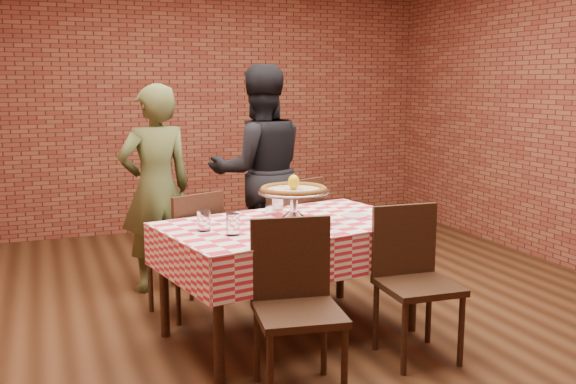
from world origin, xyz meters
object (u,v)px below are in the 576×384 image
Objects in this scene: table at (290,279)px; chair_far_right at (283,236)px; water_glass_right at (204,221)px; pizza_stand at (294,207)px; chair_far_left at (184,252)px; diner_black at (260,172)px; water_glass_left at (233,224)px; chair_near_right at (419,285)px; condiment_caddy at (274,205)px; pizza at (294,190)px; diner_olive at (156,189)px; chair_near_left at (299,311)px.

table is 1.71× the size of chair_far_right.
table is at bearing 4.12° from water_glass_right.
water_glass_right is at bearing -179.52° from pizza_stand.
chair_far_left is 0.96× the size of chair_far_right.
diner_black is at bearing -111.22° from chair_far_right.
diner_black reaches higher than water_glass_left.
chair_near_right is at bearing 81.53° from chair_far_right.
chair_near_right reaches higher than condiment_caddy.
table is 0.53m from condiment_caddy.
table is 3.75× the size of pizza.
chair_far_left is 0.55× the size of diner_olive.
chair_far_right is (0.52, 1.59, 0.00)m from chair_near_left.
chair_far_right is at bearing 73.70° from pizza_stand.
chair_far_right is 1.07m from diner_olive.
pizza is (0.00, 0.00, 0.11)m from pizza_stand.
chair_far_left is at bearing 110.40° from chair_near_left.
diner_olive reaches higher than chair_near_right.
chair_far_left is 0.50× the size of diner_black.
condiment_caddy is (-0.02, 0.31, -0.04)m from pizza_stand.
condiment_caddy reaches higher than table.
pizza is 0.26× the size of diner_olive.
chair_far_left is (-0.57, 0.69, -0.52)m from pizza.
water_glass_right is 0.99× the size of condiment_caddy.
water_glass_left is at bearing -155.47° from table.
pizza is (0.01, -0.04, 0.60)m from table.
diner_black is (0.90, 0.09, 0.08)m from diner_olive.
diner_black is (0.83, 1.39, 0.08)m from water_glass_right.
condiment_caddy is at bearing 47.51° from water_glass_left.
pizza is 0.97m from chair_near_right.
table is at bearing 108.10° from pizza_stand.
chair_near_left is at bearing 50.77° from chair_far_right.
diner_olive is 0.91m from diner_black.
pizza_stand is 3.63× the size of water_glass_right.
condiment_caddy is 0.15× the size of chair_far_left.
chair_far_right is at bearing 94.00° from diner_black.
chair_near_left reaches higher than water_glass_left.
pizza_stand is 0.31m from condiment_caddy.
chair_near_right is 1.72m from chair_far_left.
pizza_stand is at bearing -104.05° from condiment_caddy.
water_glass_left is (-0.45, -0.17, -0.04)m from pizza_stand.
chair_near_right is 2.28m from diner_olive.
chair_far_right is at bearing 45.93° from condiment_caddy.
condiment_caddy is at bearing 28.91° from water_glass_right.
chair_far_right reaches higher than chair_near_right.
diner_olive is at bearing 109.30° from chair_near_left.
pizza is at bearing -104.05° from condiment_caddy.
chair_far_right is (0.83, 0.83, -0.36)m from water_glass_right.
water_glass_left is 1.70m from diner_black.
table is at bearing 83.35° from diner_black.
pizza_stand is 0.51× the size of chair_near_right.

